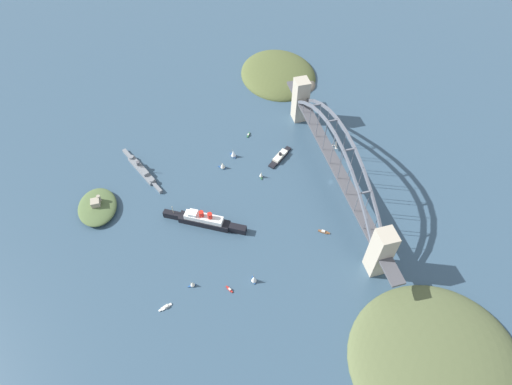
% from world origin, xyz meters
% --- Properties ---
extents(ground_plane, '(1400.00, 1400.00, 0.00)m').
position_xyz_m(ground_plane, '(0.00, 0.00, 0.00)').
color(ground_plane, '#334C60').
extents(harbor_arch_bridge, '(267.60, 15.00, 68.27)m').
position_xyz_m(harbor_arch_bridge, '(-0.00, -0.00, 28.42)').
color(harbor_arch_bridge, '#ADA38E').
rests_on(harbor_arch_bridge, ground).
extents(headland_west_shore, '(123.54, 132.66, 27.62)m').
position_xyz_m(headland_west_shore, '(-188.00, -12.52, 0.00)').
color(headland_west_shore, '#515B38').
rests_on(headland_west_shore, ground).
extents(headland_east_shore, '(110.70, 94.83, 24.78)m').
position_xyz_m(headland_east_shore, '(186.33, -2.61, 0.00)').
color(headland_east_shore, '#4C562D').
rests_on(headland_east_shore, ground).
extents(ocean_liner, '(44.93, 73.23, 18.10)m').
position_xyz_m(ocean_liner, '(-18.03, 133.33, 5.60)').
color(ocean_liner, black).
rests_on(ocean_liner, ground).
extents(naval_cruiser, '(70.55, 34.84, 16.34)m').
position_xyz_m(naval_cruiser, '(64.90, 184.48, 2.70)').
color(naval_cruiser, slate).
rests_on(naval_cruiser, ground).
extents(harbor_ferry_steamer, '(27.58, 31.31, 7.02)m').
position_xyz_m(harbor_ferry_steamer, '(45.57, 40.15, 2.04)').
color(harbor_ferry_steamer, black).
rests_on(harbor_ferry_steamer, ground).
extents(fort_island_mid_harbor, '(47.24, 36.60, 14.03)m').
position_xyz_m(fort_island_mid_harbor, '(25.65, 229.69, 4.04)').
color(fort_island_mid_harbor, '#4C6038').
rests_on(fort_island_mid_harbor, ground).
extents(seaplane_taxiing_near_bridge, '(11.43, 8.07, 4.93)m').
position_xyz_m(seaplane_taxiing_near_bridge, '(45.41, -22.63, 2.08)').
color(seaplane_taxiing_near_bridge, '#B7B7B2').
rests_on(seaplane_taxiing_near_bridge, ground).
extents(small_boat_0, '(7.73, 5.50, 2.13)m').
position_xyz_m(small_boat_0, '(88.30, 63.99, 0.79)').
color(small_boat_0, '#2D6B3D').
rests_on(small_boat_0, ground).
extents(small_boat_1, '(5.23, 11.38, 2.16)m').
position_xyz_m(small_boat_1, '(-91.34, 179.96, 0.76)').
color(small_boat_1, silver).
rests_on(small_boat_1, ground).
extents(small_boat_2, '(4.14, 7.02, 6.54)m').
position_xyz_m(small_boat_2, '(-77.84, 155.23, 3.05)').
color(small_boat_2, '#234C8C').
rests_on(small_boat_2, ground).
extents(small_boat_3, '(8.11, 4.49, 9.52)m').
position_xyz_m(small_boat_3, '(-87.34, 104.25, 4.40)').
color(small_boat_3, '#234C8C').
rests_on(small_boat_3, ground).
extents(small_boat_4, '(9.22, 6.57, 9.65)m').
position_xyz_m(small_boat_4, '(60.55, 87.56, 4.47)').
color(small_boat_4, '#234C8C').
rests_on(small_boat_4, ground).
extents(small_boat_5, '(7.08, 7.94, 8.57)m').
position_xyz_m(small_boat_5, '(47.29, 102.14, 4.01)').
color(small_boat_5, '#234C8C').
rests_on(small_boat_5, ground).
extents(small_boat_6, '(7.48, 4.81, 1.99)m').
position_xyz_m(small_boat_6, '(-89.52, 126.06, 0.73)').
color(small_boat_6, '#B2231E').
rests_on(small_boat_6, ground).
extents(small_boat_7, '(6.41, 3.87, 7.69)m').
position_xyz_m(small_boat_7, '(24.68, 66.84, 3.61)').
color(small_boat_7, '#2D6B3D').
rests_on(small_boat_7, ground).
extents(small_boat_8, '(7.56, 10.08, 1.98)m').
position_xyz_m(small_boat_8, '(-55.74, 28.93, 0.71)').
color(small_boat_8, brown).
rests_on(small_boat_8, ground).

